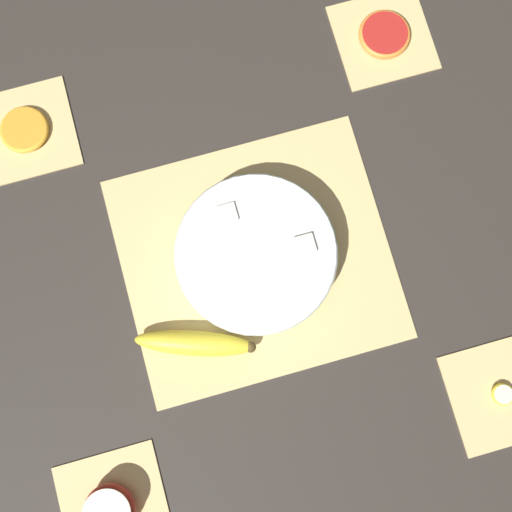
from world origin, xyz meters
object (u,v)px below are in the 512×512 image
at_px(fruit_salad_bowl, 256,255).
at_px(grapefruit_slice, 384,34).
at_px(apple_half, 109,511).
at_px(orange_slice_whole, 24,130).
at_px(whole_banana, 195,343).
at_px(banana_coin_single, 503,394).

distance_m(fruit_salad_bowl, grapefruit_slice, 0.43).
distance_m(fruit_salad_bowl, apple_half, 0.43).
relative_size(apple_half, orange_slice_whole, 0.97).
xyz_separation_m(apple_half, orange_slice_whole, (0.00, -0.60, -0.02)).
bearing_deg(apple_half, orange_slice_whole, -90.00).
bearing_deg(whole_banana, banana_coin_single, 155.13).
distance_m(apple_half, orange_slice_whole, 0.60).
xyz_separation_m(apple_half, banana_coin_single, (-0.61, 0.00, -0.02)).
height_order(apple_half, banana_coin_single, apple_half).
bearing_deg(banana_coin_single, grapefruit_slice, -90.00).
height_order(fruit_salad_bowl, apple_half, fruit_salad_bowl).
relative_size(fruit_salad_bowl, orange_slice_whole, 3.11).
distance_m(orange_slice_whole, banana_coin_single, 0.86).
relative_size(whole_banana, orange_slice_whole, 2.32).
relative_size(whole_banana, grapefruit_slice, 2.12).
bearing_deg(apple_half, fruit_salad_bowl, -135.32).
height_order(fruit_salad_bowl, banana_coin_single, fruit_salad_bowl).
bearing_deg(banana_coin_single, orange_slice_whole, -44.75).
bearing_deg(fruit_salad_bowl, orange_slice_whole, -44.71).
xyz_separation_m(fruit_salad_bowl, apple_half, (0.30, 0.30, -0.01)).
xyz_separation_m(whole_banana, banana_coin_single, (-0.43, 0.20, -0.01)).
bearing_deg(grapefruit_slice, apple_half, 44.75).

